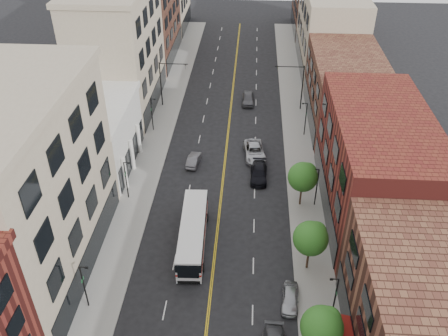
% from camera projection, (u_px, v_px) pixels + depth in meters
% --- Properties ---
extents(sidewalk_left, '(4.00, 110.00, 0.15)m').
position_uv_depth(sidewalk_left, '(154.00, 149.00, 65.49)').
color(sidewalk_left, gray).
rests_on(sidewalk_left, ground).
extents(sidewalk_right, '(4.00, 110.00, 0.15)m').
position_uv_depth(sidewalk_right, '(299.00, 153.00, 64.46)').
color(sidewalk_right, gray).
rests_on(sidewalk_right, ground).
extents(bldg_l_tanoffice, '(10.00, 22.00, 18.00)m').
position_uv_depth(bldg_l_tanoffice, '(24.00, 193.00, 42.72)').
color(bldg_l_tanoffice, tan).
rests_on(bldg_l_tanoffice, ground).
extents(bldg_l_white, '(10.00, 14.00, 8.00)m').
position_uv_depth(bldg_l_white, '(91.00, 138.00, 60.33)').
color(bldg_l_white, silver).
rests_on(bldg_l_white, ground).
extents(bldg_l_far_a, '(10.00, 20.00, 18.00)m').
position_uv_depth(bldg_l_far_a, '(119.00, 51.00, 71.41)').
color(bldg_l_far_a, tan).
rests_on(bldg_l_far_a, ground).
extents(bldg_l_far_b, '(10.00, 20.00, 15.00)m').
position_uv_depth(bldg_l_far_b, '(146.00, 20.00, 88.65)').
color(bldg_l_far_b, '#592E23').
rests_on(bldg_l_far_b, ground).
extents(bldg_r_mid, '(10.00, 22.00, 12.00)m').
position_uv_depth(bldg_r_mid, '(375.00, 165.00, 51.70)').
color(bldg_r_mid, maroon).
rests_on(bldg_r_mid, ground).
extents(bldg_r_far_a, '(10.00, 20.00, 10.00)m').
position_uv_depth(bldg_r_far_a, '(346.00, 90.00, 69.48)').
color(bldg_r_far_a, '#592E23').
rests_on(bldg_r_far_a, ground).
extents(bldg_r_far_b, '(10.00, 22.00, 14.00)m').
position_uv_depth(bldg_r_far_b, '(330.00, 29.00, 85.55)').
color(bldg_r_far_b, tan).
rests_on(bldg_r_far_b, ground).
extents(bldg_r_far_c, '(10.00, 18.00, 11.00)m').
position_uv_depth(bldg_r_far_c, '(318.00, 6.00, 102.79)').
color(bldg_r_far_c, '#592E23').
rests_on(bldg_r_far_c, ground).
extents(tree_r_1, '(3.40, 3.40, 5.59)m').
position_uv_depth(tree_r_1, '(323.00, 326.00, 36.83)').
color(tree_r_1, black).
rests_on(tree_r_1, sidewalk_right).
extents(tree_r_2, '(3.40, 3.40, 5.59)m').
position_uv_depth(tree_r_2, '(312.00, 237.00, 45.02)').
color(tree_r_2, black).
rests_on(tree_r_2, sidewalk_right).
extents(tree_r_3, '(3.40, 3.40, 5.59)m').
position_uv_depth(tree_r_3, '(304.00, 176.00, 53.22)').
color(tree_r_3, black).
rests_on(tree_r_3, sidewalk_right).
extents(lamp_l_1, '(0.81, 0.55, 5.05)m').
position_uv_depth(lamp_l_1, '(84.00, 284.00, 41.75)').
color(lamp_l_1, black).
rests_on(lamp_l_1, sidewalk_left).
extents(lamp_l_2, '(0.81, 0.55, 5.05)m').
position_uv_depth(lamp_l_2, '(126.00, 178.00, 54.87)').
color(lamp_l_2, black).
rests_on(lamp_l_2, sidewalk_left).
extents(lamp_l_3, '(0.81, 0.55, 5.05)m').
position_uv_depth(lamp_l_3, '(152.00, 113.00, 67.98)').
color(lamp_l_3, black).
rests_on(lamp_l_3, sidewalk_left).
extents(lamp_r_1, '(0.81, 0.55, 5.05)m').
position_uv_depth(lamp_r_1, '(335.00, 297.00, 40.63)').
color(lamp_r_1, black).
rests_on(lamp_r_1, sidewalk_right).
extents(lamp_r_2, '(0.81, 0.55, 5.05)m').
position_uv_depth(lamp_r_2, '(317.00, 185.00, 53.74)').
color(lamp_r_2, black).
rests_on(lamp_r_2, sidewalk_right).
extents(lamp_r_3, '(0.81, 0.55, 5.05)m').
position_uv_depth(lamp_r_3, '(306.00, 117.00, 66.85)').
color(lamp_r_3, black).
rests_on(lamp_r_3, sidewalk_right).
extents(signal_mast_left, '(4.49, 0.18, 7.20)m').
position_uv_depth(signal_mast_left, '(165.00, 79.00, 73.55)').
color(signal_mast_left, black).
rests_on(signal_mast_left, sidewalk_left).
extents(signal_mast_right, '(4.49, 0.18, 7.20)m').
position_uv_depth(signal_mast_right, '(298.00, 82.00, 72.49)').
color(signal_mast_right, black).
rests_on(signal_mast_right, sidewalk_right).
extents(city_bus, '(3.07, 11.44, 2.92)m').
position_uv_depth(city_bus, '(193.00, 232.00, 49.17)').
color(city_bus, silver).
rests_on(city_bus, ground).
extents(car_parked_far, '(1.91, 3.99, 1.32)m').
position_uv_depth(car_parked_far, '(290.00, 298.00, 43.38)').
color(car_parked_far, '#A6A9AE').
rests_on(car_parked_far, ground).
extents(car_lane_behind, '(1.74, 4.02, 1.29)m').
position_uv_depth(car_lane_behind, '(194.00, 160.00, 62.17)').
color(car_lane_behind, '#58575C').
rests_on(car_lane_behind, ground).
extents(car_lane_a, '(2.14, 5.09, 1.47)m').
position_uv_depth(car_lane_a, '(259.00, 173.00, 59.51)').
color(car_lane_a, black).
rests_on(car_lane_a, ground).
extents(car_lane_b, '(3.43, 6.14, 1.62)m').
position_uv_depth(car_lane_b, '(255.00, 151.00, 63.53)').
color(car_lane_b, '#B0B2B8').
rests_on(car_lane_b, ground).
extents(car_lane_c, '(1.91, 4.69, 1.59)m').
position_uv_depth(car_lane_c, '(248.00, 99.00, 76.52)').
color(car_lane_c, '#4D4C51').
rests_on(car_lane_c, ground).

